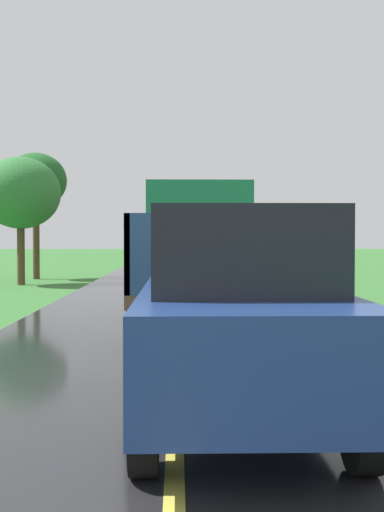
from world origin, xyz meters
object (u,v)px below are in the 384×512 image
(roadside_tree_near_left, at_px, (21,193))
(banana_truck_far, at_px, (197,245))
(banana_truck_near, at_px, (201,253))
(following_car, at_px, (238,314))
(roadside_tree_mid_right, at_px, (36,182))

(roadside_tree_near_left, bearing_deg, banana_truck_far, 12.72)
(banana_truck_near, distance_m, following_car, 6.60)
(roadside_tree_mid_right, bearing_deg, roadside_tree_near_left, -87.04)
(roadside_tree_mid_right, bearing_deg, following_car, -73.17)
(banana_truck_far, xyz_separation_m, roadside_tree_mid_right, (-6.78, 1.88, 2.67))
(following_car, bearing_deg, banana_truck_near, 90.78)
(roadside_tree_near_left, relative_size, roadside_tree_mid_right, 0.89)
(banana_truck_far, distance_m, following_car, 19.71)
(roadside_tree_near_left, relative_size, following_car, 1.16)
(banana_truck_near, bearing_deg, following_car, -89.22)
(banana_truck_far, height_order, roadside_tree_near_left, roadside_tree_near_left)
(banana_truck_far, bearing_deg, following_car, -90.74)
(roadside_tree_mid_right, relative_size, following_car, 1.30)
(banana_truck_near, bearing_deg, banana_truck_far, 88.50)
(banana_truck_far, relative_size, following_car, 1.42)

